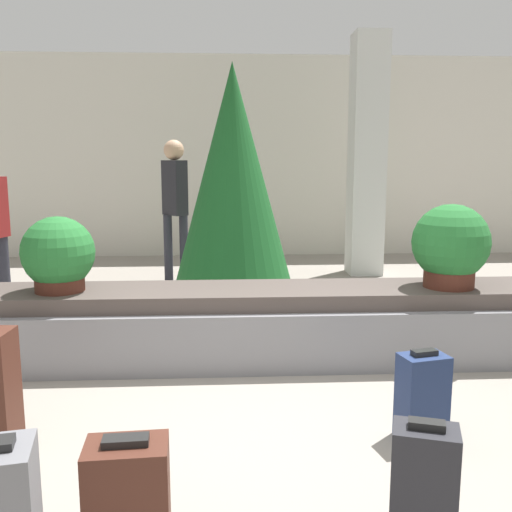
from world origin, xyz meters
The scene contains 11 objects.
ground_plane centered at (0.00, 0.00, 0.00)m, with size 18.00×18.00×0.00m, color gray.
back_wall centered at (0.00, 6.39, 1.60)m, with size 18.00×0.06×3.20m.
carousel centered at (0.00, 1.36, 0.27)m, with size 8.70×0.80×0.57m.
pillar centered at (1.68, 4.72, 1.60)m, with size 0.44×0.44×3.20m.
suitcase_0 centered at (0.86, 0.00, 0.25)m, with size 0.29×0.23×0.51m.
suitcase_2 centered at (0.50, -1.03, 0.29)m, with size 0.28×0.24×0.60m.
suitcase_5 centered at (-0.63, -0.89, 0.24)m, with size 0.34×0.24×0.50m.
potted_plant_0 centered at (1.50, 1.30, 0.89)m, with size 0.59×0.59×0.65m.
potted_plant_1 centered at (-1.49, 1.33, 0.84)m, with size 0.54×0.54×0.57m.
traveler_1 centered at (-0.87, 4.30, 1.09)m, with size 0.34×0.36×1.80m.
decorated_tree centered at (-0.15, 3.00, 1.36)m, with size 1.28×1.28×2.53m.
Camera 1 is at (-0.24, -2.96, 1.55)m, focal length 40.00 mm.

